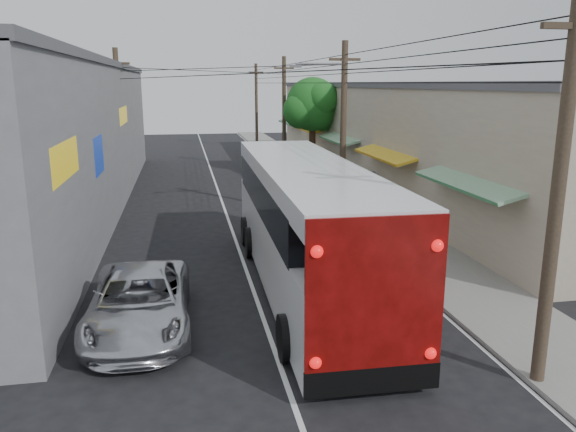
# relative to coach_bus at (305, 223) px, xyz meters

# --- Properties ---
(ground) EXTENTS (120.00, 120.00, 0.00)m
(ground) POSITION_rel_coach_bus_xyz_m (-1.66, -4.72, -2.00)
(ground) COLOR black
(ground) RESTS_ON ground
(sidewalk) EXTENTS (3.00, 80.00, 0.12)m
(sidewalk) POSITION_rel_coach_bus_xyz_m (4.84, 15.28, -1.94)
(sidewalk) COLOR slate
(sidewalk) RESTS_ON ground
(building_right) EXTENTS (7.09, 40.00, 6.25)m
(building_right) POSITION_rel_coach_bus_xyz_m (9.33, 17.28, 1.15)
(building_right) COLOR #B1A88D
(building_right) RESTS_ON ground
(building_left) EXTENTS (7.20, 36.00, 7.25)m
(building_left) POSITION_rel_coach_bus_xyz_m (-10.15, 13.27, 1.65)
(building_left) COLOR slate
(building_left) RESTS_ON ground
(utility_poles) EXTENTS (11.80, 45.28, 8.00)m
(utility_poles) POSITION_rel_coach_bus_xyz_m (1.47, 15.60, 2.12)
(utility_poles) COLOR #473828
(utility_poles) RESTS_ON ground
(street_tree) EXTENTS (4.40, 4.00, 6.60)m
(street_tree) POSITION_rel_coach_bus_xyz_m (5.21, 21.29, 2.67)
(street_tree) COLOR #3F2B19
(street_tree) RESTS_ON ground
(coach_bus) EXTENTS (3.29, 13.50, 3.87)m
(coach_bus) POSITION_rel_coach_bus_xyz_m (0.00, 0.00, 0.00)
(coach_bus) COLOR silver
(coach_bus) RESTS_ON ground
(jeepney) EXTENTS (2.55, 5.47, 1.52)m
(jeepney) POSITION_rel_coach_bus_xyz_m (-4.85, -2.41, -1.25)
(jeepney) COLOR silver
(jeepney) RESTS_ON ground
(parked_suv) EXTENTS (2.85, 6.33, 1.80)m
(parked_suv) POSITION_rel_coach_bus_xyz_m (2.94, 13.28, -1.11)
(parked_suv) COLOR #ABABB3
(parked_suv) RESTS_ON ground
(parked_car_mid) EXTENTS (2.09, 4.34, 1.43)m
(parked_car_mid) POSITION_rel_coach_bus_xyz_m (2.14, 21.07, -1.29)
(parked_car_mid) COLOR black
(parked_car_mid) RESTS_ON ground
(parked_car_far) EXTENTS (1.80, 4.85, 1.59)m
(parked_car_far) POSITION_rel_coach_bus_xyz_m (2.14, 22.28, -1.21)
(parked_car_far) COLOR black
(parked_car_far) RESTS_ON ground
(pedestrian_near) EXTENTS (0.77, 0.60, 1.86)m
(pedestrian_near) POSITION_rel_coach_bus_xyz_m (3.74, 9.52, -0.95)
(pedestrian_near) COLOR pink
(pedestrian_near) RESTS_ON sidewalk
(pedestrian_far) EXTENTS (0.82, 0.65, 1.64)m
(pedestrian_far) POSITION_rel_coach_bus_xyz_m (5.94, 11.06, -1.06)
(pedestrian_far) COLOR #8092BA
(pedestrian_far) RESTS_ON sidewalk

